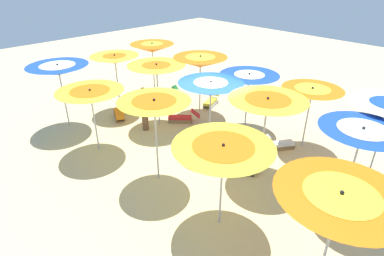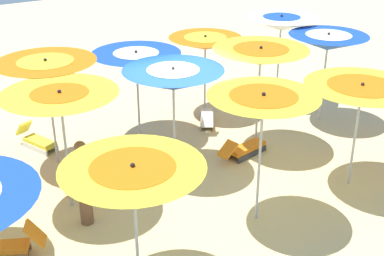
{
  "view_description": "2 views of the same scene",
  "coord_description": "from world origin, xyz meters",
  "px_view_note": "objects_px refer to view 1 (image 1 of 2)",
  "views": [
    {
      "loc": [
        6.75,
        6.3,
        5.69
      ],
      "look_at": [
        0.42,
        -0.24,
        0.87
      ],
      "focal_mm": 29.63,
      "sensor_mm": 36.0,
      "label": 1
    },
    {
      "loc": [
        8.46,
        -5.25,
        5.73
      ],
      "look_at": [
        0.91,
        -0.45,
        1.52
      ],
      "focal_mm": 48.95,
      "sensor_mm": 36.0,
      "label": 2
    }
  ],
  "objects_px": {
    "lounger_0": "(182,117)",
    "lounger_1": "(211,101)",
    "beach_umbrella_11": "(223,152)",
    "beach_umbrella_9": "(115,59)",
    "beach_umbrella_7": "(211,89)",
    "beach_umbrella_2": "(249,80)",
    "beach_umbrella_5": "(361,136)",
    "lounger_2": "(278,144)",
    "beach_umbrella_14": "(58,70)",
    "lounger_5": "(239,163)",
    "beach_umbrella_13": "(91,96)",
    "beach_umbrella_1": "(312,93)",
    "beach_umbrella_10": "(339,203)",
    "beach_umbrella_3": "(200,62)",
    "beach_umbrella_6": "(267,105)",
    "beach_umbrella_8": "(157,70)",
    "beach_umbrella_12": "(154,107)",
    "beachgoer_0": "(144,108)",
    "lounger_4": "(119,114)",
    "lounger_3": "(168,94)",
    "beach_ball": "(207,128)",
    "beach_umbrella_4": "(152,48)"
  },
  "relations": [
    {
      "from": "lounger_1",
      "to": "beach_umbrella_13",
      "type": "bearing_deg",
      "value": -22.44
    },
    {
      "from": "lounger_4",
      "to": "beachgoer_0",
      "type": "relative_size",
      "value": 0.74
    },
    {
      "from": "beach_umbrella_2",
      "to": "beach_umbrella_13",
      "type": "height_order",
      "value": "beach_umbrella_2"
    },
    {
      "from": "lounger_1",
      "to": "lounger_2",
      "type": "bearing_deg",
      "value": 54.24
    },
    {
      "from": "beach_umbrella_4",
      "to": "beach_umbrella_8",
      "type": "height_order",
      "value": "beach_umbrella_4"
    },
    {
      "from": "beach_umbrella_6",
      "to": "beach_umbrella_14",
      "type": "relative_size",
      "value": 1.0
    },
    {
      "from": "beach_umbrella_1",
      "to": "beach_umbrella_14",
      "type": "relative_size",
      "value": 0.87
    },
    {
      "from": "beach_umbrella_6",
      "to": "lounger_1",
      "type": "distance_m",
      "value": 5.57
    },
    {
      "from": "beach_umbrella_6",
      "to": "beach_umbrella_7",
      "type": "bearing_deg",
      "value": -93.02
    },
    {
      "from": "lounger_1",
      "to": "beach_umbrella_4",
      "type": "bearing_deg",
      "value": -88.92
    },
    {
      "from": "beach_umbrella_2",
      "to": "beach_umbrella_5",
      "type": "xyz_separation_m",
      "value": [
        1.73,
        4.48,
        0.18
      ]
    },
    {
      "from": "beach_umbrella_1",
      "to": "beach_umbrella_3",
      "type": "relative_size",
      "value": 0.89
    },
    {
      "from": "lounger_0",
      "to": "lounger_1",
      "type": "relative_size",
      "value": 0.96
    },
    {
      "from": "lounger_3",
      "to": "beach_ball",
      "type": "relative_size",
      "value": 3.61
    },
    {
      "from": "beachgoer_0",
      "to": "beach_umbrella_1",
      "type": "bearing_deg",
      "value": 8.89
    },
    {
      "from": "beachgoer_0",
      "to": "lounger_0",
      "type": "bearing_deg",
      "value": 45.76
    },
    {
      "from": "beach_umbrella_2",
      "to": "lounger_2",
      "type": "relative_size",
      "value": 1.85
    },
    {
      "from": "beach_umbrella_5",
      "to": "beach_umbrella_2",
      "type": "bearing_deg",
      "value": -111.14
    },
    {
      "from": "beach_umbrella_8",
      "to": "lounger_3",
      "type": "bearing_deg",
      "value": -137.51
    },
    {
      "from": "beach_umbrella_7",
      "to": "lounger_0",
      "type": "bearing_deg",
      "value": -104.65
    },
    {
      "from": "lounger_1",
      "to": "lounger_5",
      "type": "relative_size",
      "value": 0.84
    },
    {
      "from": "lounger_4",
      "to": "lounger_5",
      "type": "distance_m",
      "value": 5.61
    },
    {
      "from": "beach_umbrella_11",
      "to": "beach_umbrella_9",
      "type": "bearing_deg",
      "value": -104.71
    },
    {
      "from": "beach_umbrella_6",
      "to": "beach_umbrella_4",
      "type": "bearing_deg",
      "value": -102.53
    },
    {
      "from": "beach_umbrella_10",
      "to": "beachgoer_0",
      "type": "distance_m",
      "value": 7.96
    },
    {
      "from": "beach_umbrella_2",
      "to": "lounger_5",
      "type": "bearing_deg",
      "value": 33.35
    },
    {
      "from": "beach_umbrella_10",
      "to": "beach_umbrella_14",
      "type": "xyz_separation_m",
      "value": [
        0.3,
        -10.0,
        0.04
      ]
    },
    {
      "from": "beach_umbrella_11",
      "to": "beach_umbrella_14",
      "type": "height_order",
      "value": "beach_umbrella_14"
    },
    {
      "from": "beach_umbrella_10",
      "to": "lounger_3",
      "type": "bearing_deg",
      "value": -114.28
    },
    {
      "from": "beach_umbrella_6",
      "to": "lounger_5",
      "type": "bearing_deg",
      "value": -62.82
    },
    {
      "from": "beach_umbrella_8",
      "to": "beach_umbrella_11",
      "type": "relative_size",
      "value": 1.08
    },
    {
      "from": "beach_umbrella_5",
      "to": "beach_umbrella_10",
      "type": "distance_m",
      "value": 2.81
    },
    {
      "from": "beach_umbrella_8",
      "to": "beach_umbrella_9",
      "type": "bearing_deg",
      "value": -80.47
    },
    {
      "from": "beach_umbrella_6",
      "to": "lounger_5",
      "type": "distance_m",
      "value": 2.13
    },
    {
      "from": "beach_umbrella_5",
      "to": "beach_umbrella_9",
      "type": "xyz_separation_m",
      "value": [
        0.76,
        -9.27,
        0.07
      ]
    },
    {
      "from": "beach_umbrella_2",
      "to": "beach_umbrella_5",
      "type": "bearing_deg",
      "value": 68.86
    },
    {
      "from": "beach_umbrella_5",
      "to": "beach_umbrella_11",
      "type": "xyz_separation_m",
      "value": [
        2.71,
        -1.85,
        -0.08
      ]
    },
    {
      "from": "beach_umbrella_1",
      "to": "lounger_1",
      "type": "distance_m",
      "value": 4.9
    },
    {
      "from": "beach_umbrella_13",
      "to": "beachgoer_0",
      "type": "distance_m",
      "value": 2.27
    },
    {
      "from": "beach_umbrella_6",
      "to": "beach_umbrella_10",
      "type": "relative_size",
      "value": 1.0
    },
    {
      "from": "beachgoer_0",
      "to": "beach_umbrella_8",
      "type": "bearing_deg",
      "value": 67.91
    },
    {
      "from": "lounger_2",
      "to": "lounger_4",
      "type": "relative_size",
      "value": 0.96
    },
    {
      "from": "beach_umbrella_3",
      "to": "beach_umbrella_13",
      "type": "bearing_deg",
      "value": -3.59
    },
    {
      "from": "beach_umbrella_8",
      "to": "beach_umbrella_12",
      "type": "relative_size",
      "value": 0.95
    },
    {
      "from": "beach_umbrella_3",
      "to": "beach_umbrella_10",
      "type": "distance_m",
      "value": 8.47
    },
    {
      "from": "beach_umbrella_10",
      "to": "beach_umbrella_12",
      "type": "height_order",
      "value": "beach_umbrella_12"
    },
    {
      "from": "beach_umbrella_1",
      "to": "lounger_1",
      "type": "relative_size",
      "value": 1.84
    },
    {
      "from": "beach_umbrella_1",
      "to": "beach_umbrella_9",
      "type": "relative_size",
      "value": 0.9
    },
    {
      "from": "beach_umbrella_2",
      "to": "beach_ball",
      "type": "distance_m",
      "value": 2.33
    },
    {
      "from": "beach_umbrella_6",
      "to": "beach_ball",
      "type": "height_order",
      "value": "beach_umbrella_6"
    }
  ]
}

